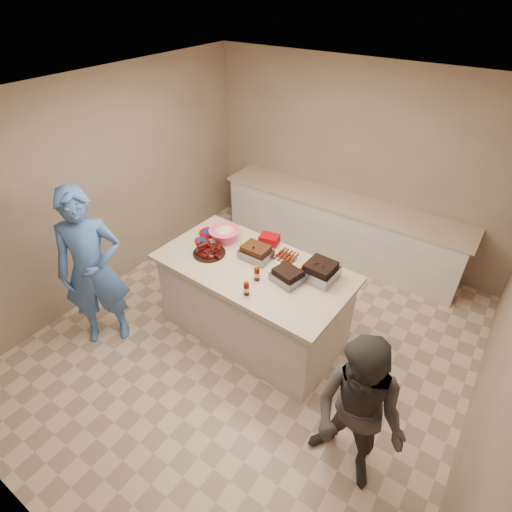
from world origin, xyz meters
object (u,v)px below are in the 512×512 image
Objects in this scene: bbq_bottle_b at (257,280)px; guest_gray at (344,468)px; island at (254,331)px; rib_platter at (209,254)px; bbq_bottle_a at (247,294)px; guest_blue at (112,333)px; plastic_cup at (229,231)px; mustard_bottle at (241,250)px; roasting_pan at (319,278)px; coleslaw_bowl at (225,240)px.

guest_gray is at bearing -26.75° from bbq_bottle_b.
rib_platter is (-0.53, -0.09, 0.99)m from island.
bbq_bottle_a is 0.97× the size of bbq_bottle_b.
guest_blue is at bearing -141.90° from island.
island is 1.02m from bbq_bottle_b.
plastic_cup is at bearing 143.94° from bbq_bottle_b.
bbq_bottle_a reaches higher than plastic_cup.
bbq_bottle_b is 1.72× the size of plastic_cup.
island is at bearing -11.03° from guest_blue.
bbq_bottle_a is at bearing -26.50° from guest_blue.
guest_blue is 1.23× the size of guest_gray.
mustard_bottle is at bearing -34.38° from plastic_cup.
roasting_pan is 0.64m from bbq_bottle_b.
mustard_bottle is 1.13× the size of plastic_cup.
rib_platter is at bearing -78.48° from plastic_cup.
island reaches higher than guest_gray.
guest_gray is at bearing -27.30° from coleslaw_bowl.
guest_gray reaches higher than guest_blue.
coleslaw_bowl is 2.12× the size of bbq_bottle_a.
mustard_bottle is at bearing -174.59° from roasting_pan.
island is at bearing -21.34° from coleslaw_bowl.
island is 5.84× the size of coleslaw_bowl.
bbq_bottle_a reaches higher than guest_gray.
plastic_cup is at bearing 112.56° from coleslaw_bowl.
bbq_bottle_a is 0.76m from mustard_bottle.
roasting_pan is at bearing 14.02° from rib_platter.
coleslaw_bowl is at bearing 161.49° from island.
bbq_bottle_a is 0.11× the size of guest_gray.
roasting_pan is at bearing -0.23° from coleslaw_bowl.
rib_platter is 1.24m from roasting_pan.
bbq_bottle_b reaches higher than bbq_bottle_a.
plastic_cup is at bearing 174.31° from roasting_pan.
guest_blue is (-1.60, -0.58, -0.99)m from bbq_bottle_a.
rib_platter is at bearing -167.54° from island.
mustard_bottle is at bearing -9.96° from coleslaw_bowl.
plastic_cup is (-0.35, 0.24, 0.00)m from mustard_bottle.
guest_blue is 2.98m from guest_gray.
mustard_bottle is (0.27, -0.05, 0.00)m from coleslaw_bowl.
plastic_cup is (-0.79, 0.58, 0.00)m from bbq_bottle_b.
coleslaw_bowl is (-0.02, 0.31, 0.00)m from rib_platter.
guest_gray is (2.11, -0.80, -0.99)m from rib_platter.
rib_platter is 3.59× the size of plastic_cup.
rib_platter reaches higher than guest_gray.
coleslaw_bowl is at bearing 170.04° from mustard_bottle.
rib_platter is 0.80m from bbq_bottle_a.
rib_platter is at bearing 173.43° from bbq_bottle_b.
bbq_bottle_b is 1.52× the size of mustard_bottle.
guest_gray is at bearing -29.48° from mustard_bottle.
rib_platter is 0.36m from mustard_bottle.
mustard_bottle is at bearing 152.04° from island.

